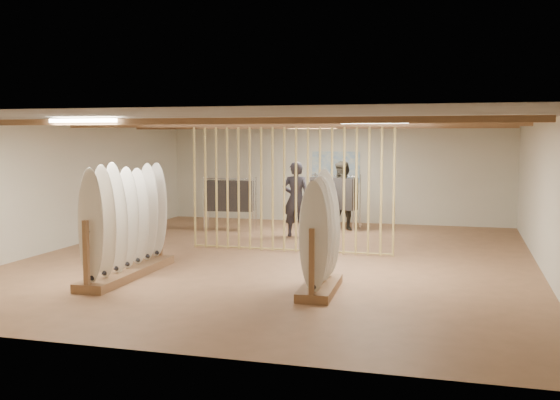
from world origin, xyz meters
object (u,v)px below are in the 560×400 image
(rack_right, at_px, (320,253))
(shopper_a, at_px, (296,194))
(rack_left, at_px, (127,239))
(clothing_rack_b, at_px, (334,193))
(clothing_rack_a, at_px, (230,196))
(shopper_b, at_px, (343,191))

(rack_right, relative_size, shopper_a, 0.89)
(rack_left, bearing_deg, clothing_rack_b, 70.16)
(rack_left, bearing_deg, shopper_a, 71.38)
(clothing_rack_b, distance_m, shopper_a, 1.67)
(rack_right, distance_m, clothing_rack_a, 7.22)
(rack_right, xyz_separation_m, clothing_rack_b, (-1.17, 7.15, 0.33))
(rack_right, distance_m, shopper_b, 7.09)
(clothing_rack_a, height_order, clothing_rack_b, clothing_rack_b)
(clothing_rack_a, xyz_separation_m, shopper_b, (2.88, 0.87, 0.11))
(rack_right, bearing_deg, rack_left, 173.48)
(rack_right, xyz_separation_m, shopper_a, (-1.82, 5.61, 0.43))
(shopper_a, bearing_deg, clothing_rack_b, -117.36)
(rack_left, bearing_deg, shopper_b, 67.71)
(shopper_b, bearing_deg, shopper_a, -109.65)
(shopper_a, bearing_deg, rack_right, 103.63)
(clothing_rack_a, relative_size, shopper_a, 0.67)
(rack_left, bearing_deg, rack_right, -4.75)
(clothing_rack_b, height_order, shopper_b, shopper_b)
(rack_right, bearing_deg, clothing_rack_a, 118.69)
(rack_left, height_order, clothing_rack_a, rack_left)
(rack_left, height_order, shopper_a, shopper_a)
(rack_left, relative_size, clothing_rack_b, 1.89)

